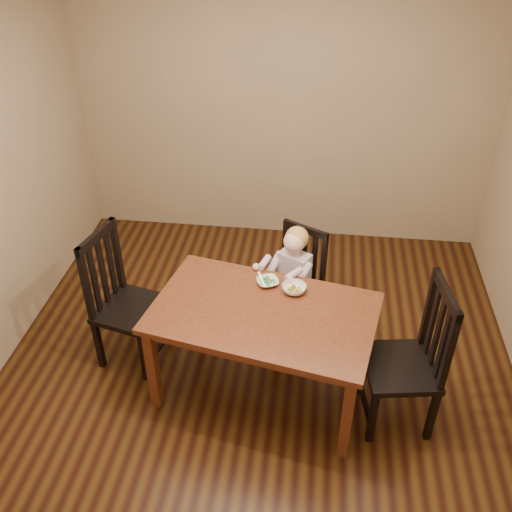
# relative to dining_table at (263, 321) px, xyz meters

# --- Properties ---
(room) EXTENTS (4.01, 4.01, 2.71)m
(room) POSITION_rel_dining_table_xyz_m (-0.06, 0.24, 0.68)
(room) COLOR #43290E
(room) RESTS_ON ground
(dining_table) EXTENTS (1.67, 1.19, 0.76)m
(dining_table) POSITION_rel_dining_table_xyz_m (0.00, 0.00, 0.00)
(dining_table) COLOR #461F10
(dining_table) RESTS_ON room
(chair_child) EXTENTS (0.55, 0.54, 0.95)m
(chair_child) POSITION_rel_dining_table_xyz_m (0.18, 0.71, -0.21)
(chair_child) COLOR black
(chair_child) RESTS_ON room
(chair_left) EXTENTS (0.56, 0.58, 1.12)m
(chair_left) POSITION_rel_dining_table_xyz_m (-1.10, 0.24, -0.13)
(chair_left) COLOR black
(chair_left) RESTS_ON room
(chair_right) EXTENTS (0.54, 0.56, 1.14)m
(chair_right) POSITION_rel_dining_table_xyz_m (1.00, -0.13, -0.13)
(chair_right) COLOR black
(chair_right) RESTS_ON room
(toddler) EXTENTS (0.47, 0.50, 0.55)m
(toddler) POSITION_rel_dining_table_xyz_m (0.16, 0.66, -0.07)
(toddler) COLOR silver
(toddler) RESTS_ON chair_child
(bowl_peas) EXTENTS (0.20, 0.20, 0.04)m
(bowl_peas) POSITION_rel_dining_table_xyz_m (-0.00, 0.30, 0.11)
(bowl_peas) COLOR white
(bowl_peas) RESTS_ON dining_table
(bowl_veg) EXTENTS (0.21, 0.21, 0.05)m
(bowl_veg) POSITION_rel_dining_table_xyz_m (0.19, 0.23, 0.12)
(bowl_veg) COLOR white
(bowl_veg) RESTS_ON dining_table
(fork) EXTENTS (0.06, 0.10, 0.04)m
(fork) POSITION_rel_dining_table_xyz_m (-0.05, 0.29, 0.13)
(fork) COLOR silver
(fork) RESTS_ON bowl_peas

